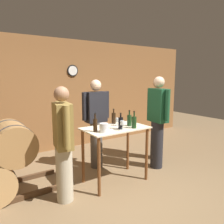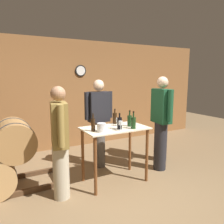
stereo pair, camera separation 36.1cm
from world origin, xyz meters
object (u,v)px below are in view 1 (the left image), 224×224
(wine_glass_near_center, at_px, (118,120))
(person_visitor_near_door, at_px, (63,142))
(wine_bottle_left, at_px, (121,123))
(wine_bottle_far_right, at_px, (129,120))
(wine_bottle_center, at_px, (114,118))
(person_host, at_px, (158,120))
(person_visitor_bearded, at_px, (157,117))
(wine_bottle_far_left, at_px, (95,125))
(ice_bucket, at_px, (104,128))
(wine_glass_near_left, at_px, (122,123))
(wine_bottle_right, at_px, (134,122))
(person_visitor_with_scarf, at_px, (96,122))

(wine_glass_near_center, xyz_separation_m, person_visitor_near_door, (-1.06, -0.17, -0.17))
(wine_bottle_left, xyz_separation_m, wine_bottle_far_right, (0.26, 0.10, -0.00))
(wine_bottle_center, xyz_separation_m, person_host, (0.88, -0.24, -0.10))
(wine_bottle_far_right, xyz_separation_m, person_visitor_near_door, (-1.23, -0.05, -0.17))
(wine_bottle_left, height_order, person_visitor_bearded, person_visitor_bearded)
(person_visitor_bearded, bearing_deg, wine_bottle_far_left, -166.70)
(ice_bucket, bearing_deg, wine_bottle_left, 4.64)
(wine_bottle_left, bearing_deg, person_host, 8.31)
(wine_glass_near_center, bearing_deg, wine_bottle_far_right, -37.51)
(wine_bottle_left, height_order, wine_glass_near_left, wine_bottle_left)
(wine_bottle_far_left, bearing_deg, wine_bottle_left, -10.37)
(wine_glass_near_center, distance_m, person_host, 0.92)
(wine_bottle_far_left, xyz_separation_m, wine_bottle_left, (0.43, -0.08, -0.01))
(wine_bottle_right, bearing_deg, person_visitor_with_scarf, 101.92)
(ice_bucket, bearing_deg, person_visitor_bearded, 17.35)
(person_host, bearing_deg, person_visitor_near_door, -177.20)
(person_visitor_bearded, bearing_deg, wine_glass_near_left, -156.88)
(wine_glass_near_center, xyz_separation_m, ice_bucket, (-0.43, -0.25, -0.03))
(wine_bottle_right, relative_size, wine_glass_near_left, 1.85)
(person_visitor_with_scarf, bearing_deg, wine_glass_near_left, -93.44)
(wine_glass_near_left, bearing_deg, wine_bottle_far_right, 32.58)
(wine_bottle_left, xyz_separation_m, person_visitor_bearded, (1.34, 0.50, -0.12))
(person_host, bearing_deg, person_visitor_with_scarf, 144.94)
(wine_bottle_far_left, relative_size, wine_glass_near_center, 2.09)
(wine_glass_near_center, height_order, person_host, person_host)
(person_visitor_near_door, bearing_deg, wine_bottle_center, 17.16)
(wine_bottle_left, bearing_deg, wine_bottle_far_left, 169.63)
(ice_bucket, bearing_deg, wine_bottle_far_left, 130.91)
(person_host, relative_size, person_visitor_bearded, 1.02)
(wine_bottle_right, distance_m, person_host, 0.83)
(wine_glass_near_center, relative_size, person_host, 0.08)
(wine_glass_near_center, height_order, ice_bucket, ice_bucket)
(wine_bottle_left, xyz_separation_m, person_visitor_with_scarf, (0.02, 0.84, -0.14))
(ice_bucket, distance_m, person_visitor_with_scarf, 0.94)
(wine_bottle_far_right, distance_m, person_visitor_with_scarf, 0.79)
(wine_bottle_left, bearing_deg, wine_glass_near_center, 66.83)
(wine_bottle_far_left, relative_size, wine_bottle_right, 1.00)
(person_visitor_near_door, bearing_deg, wine_glass_near_left, -8.53)
(person_visitor_with_scarf, xyz_separation_m, person_visitor_bearded, (1.32, -0.34, 0.02))
(wine_glass_near_left, bearing_deg, wine_bottle_far_left, 156.96)
(wine_glass_near_center, distance_m, person_visitor_bearded, 1.29)
(wine_bottle_center, distance_m, wine_glass_near_center, 0.17)
(wine_bottle_far_right, relative_size, wine_glass_near_center, 2.00)
(wine_bottle_left, relative_size, wine_glass_near_left, 1.71)
(wine_glass_near_left, xyz_separation_m, person_visitor_with_scarf, (0.06, 0.93, -0.15))
(ice_bucket, relative_size, person_host, 0.08)
(ice_bucket, bearing_deg, wine_glass_near_left, -11.58)
(person_host, bearing_deg, wine_bottle_right, -163.92)
(person_visitor_with_scarf, bearing_deg, wine_bottle_far_left, -120.85)
(ice_bucket, bearing_deg, person_host, 7.39)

